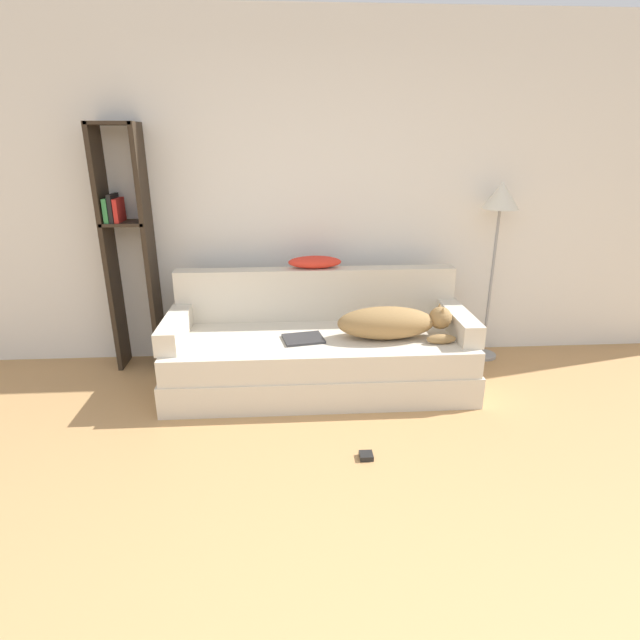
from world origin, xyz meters
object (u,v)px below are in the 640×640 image
Objects in this scene: laptop at (303,339)px; floor_lamp at (500,210)px; bookshelf at (127,242)px; power_adapter at (366,456)px; couch at (319,361)px; dog at (392,323)px; throw_pillow at (315,262)px.

floor_lamp is (1.58, 0.55, 0.83)m from laptop.
bookshelf is at bearing 179.24° from floor_lamp.
power_adapter is (1.68, -1.45, -1.02)m from bookshelf.
laptop is at bearing -141.90° from couch.
laptop is 1.58m from bookshelf.
laptop is 4.01× the size of power_adapter.
couch is at bearing 169.43° from dog.
power_adapter is at bearing -80.34° from throw_pillow.
dog is 1.05m from power_adapter.
couch is 7.03× the size of laptop.
power_adapter is at bearing -40.79° from bookshelf.
power_adapter is (0.22, -0.95, -0.19)m from couch.
throw_pillow is at bearing 137.54° from dog.
dog is 0.80m from throw_pillow.
throw_pillow is (-0.01, 0.39, 0.67)m from couch.
floor_lamp reaches higher than couch.
throw_pillow is at bearing -177.32° from floor_lamp.
bookshelf is at bearing 161.23° from couch.
dog is at bearing -16.67° from bookshelf.
power_adapter is (0.34, -0.86, -0.41)m from laptop.
dog is at bearing 70.53° from power_adapter.
throw_pillow is 0.22× the size of bookshelf.
dog is at bearing -10.78° from laptop.
laptop is at bearing -23.80° from bookshelf.
power_adapter is (-0.30, -0.85, -0.52)m from dog.
laptop is 0.67m from throw_pillow.
power_adapter is at bearing -109.47° from dog.
couch is 1.51× the size of floor_lamp.
floor_lamp is (1.47, 0.07, 0.38)m from throw_pillow.
bookshelf reaches higher than throw_pillow.
dog is 10.49× the size of power_adapter.
throw_pillow reaches higher than power_adapter.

